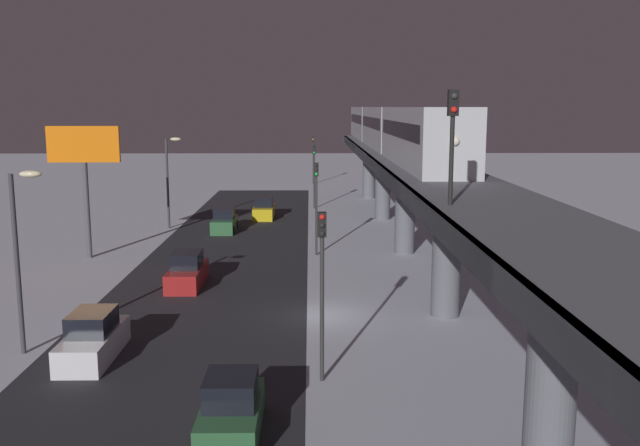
{
  "coord_description": "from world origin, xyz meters",
  "views": [
    {
      "loc": [
        0.48,
        32.46,
        10.14
      ],
      "look_at": [
        -0.22,
        -14.47,
        2.18
      ],
      "focal_mm": 38.49,
      "sensor_mm": 36.0,
      "label": 1
    }
  ],
  "objects_px": {
    "sedan_white": "(93,339)",
    "commercial_billboard": "(84,157)",
    "sedan_red": "(187,272)",
    "traffic_light_near": "(322,272)",
    "sedan_green_2": "(231,412)",
    "sedan_yellow": "(264,210)",
    "traffic_light_distant": "(313,153)",
    "subway_train": "(387,126)",
    "traffic_light_far": "(314,167)",
    "sedan_green": "(224,222)",
    "rail_signal": "(453,127)",
    "traffic_light_mid": "(316,195)"
  },
  "relations": [
    {
      "from": "sedan_green",
      "to": "sedan_white",
      "type": "distance_m",
      "value": 28.97
    },
    {
      "from": "rail_signal",
      "to": "traffic_light_distant",
      "type": "bearing_deg",
      "value": -86.15
    },
    {
      "from": "sedan_green",
      "to": "traffic_light_distant",
      "type": "distance_m",
      "value": 35.9
    },
    {
      "from": "sedan_yellow",
      "to": "traffic_light_far",
      "type": "distance_m",
      "value": 8.41
    },
    {
      "from": "sedan_green",
      "to": "sedan_white",
      "type": "relative_size",
      "value": 0.9
    },
    {
      "from": "commercial_billboard",
      "to": "traffic_light_distant",
      "type": "bearing_deg",
      "value": -109.06
    },
    {
      "from": "sedan_yellow",
      "to": "sedan_red",
      "type": "bearing_deg",
      "value": -96.62
    },
    {
      "from": "subway_train",
      "to": "traffic_light_far",
      "type": "distance_m",
      "value": 12.19
    },
    {
      "from": "sedan_yellow",
      "to": "traffic_light_far",
      "type": "height_order",
      "value": "traffic_light_far"
    },
    {
      "from": "rail_signal",
      "to": "traffic_light_near",
      "type": "height_order",
      "value": "rail_signal"
    },
    {
      "from": "subway_train",
      "to": "sedan_green_2",
      "type": "relative_size",
      "value": 13.73
    },
    {
      "from": "subway_train",
      "to": "rail_signal",
      "type": "xyz_separation_m",
      "value": [
        1.69,
        35.21,
        0.95
      ]
    },
    {
      "from": "traffic_light_near",
      "to": "commercial_billboard",
      "type": "distance_m",
      "value": 26.66
    },
    {
      "from": "sedan_yellow",
      "to": "traffic_light_mid",
      "type": "xyz_separation_m",
      "value": [
        -4.7,
        16.03,
        3.4
      ]
    },
    {
      "from": "traffic_light_near",
      "to": "sedan_yellow",
      "type": "bearing_deg",
      "value": -82.98
    },
    {
      "from": "subway_train",
      "to": "rail_signal",
      "type": "distance_m",
      "value": 35.27
    },
    {
      "from": "traffic_light_mid",
      "to": "traffic_light_far",
      "type": "relative_size",
      "value": 1.0
    },
    {
      "from": "sedan_green",
      "to": "traffic_light_far",
      "type": "height_order",
      "value": "traffic_light_far"
    },
    {
      "from": "traffic_light_mid",
      "to": "traffic_light_distant",
      "type": "height_order",
      "value": "same"
    },
    {
      "from": "sedan_green",
      "to": "sedan_red",
      "type": "xyz_separation_m",
      "value": [
        0.0,
        17.4,
        0.01
      ]
    },
    {
      "from": "sedan_green_2",
      "to": "traffic_light_near",
      "type": "xyz_separation_m",
      "value": [
        -2.9,
        -4.33,
        3.4
      ]
    },
    {
      "from": "sedan_red",
      "to": "traffic_light_mid",
      "type": "bearing_deg",
      "value": -132.8
    },
    {
      "from": "sedan_red",
      "to": "sedan_green_2",
      "type": "xyz_separation_m",
      "value": [
        -4.6,
        18.36,
        0.0
      ]
    },
    {
      "from": "sedan_white",
      "to": "traffic_light_far",
      "type": "relative_size",
      "value": 0.74
    },
    {
      "from": "traffic_light_near",
      "to": "sedan_red",
      "type": "bearing_deg",
      "value": -61.86
    },
    {
      "from": "sedan_yellow",
      "to": "traffic_light_distant",
      "type": "xyz_separation_m",
      "value": [
        -4.7,
        -28.21,
        3.4
      ]
    },
    {
      "from": "sedan_green",
      "to": "traffic_light_near",
      "type": "xyz_separation_m",
      "value": [
        -7.5,
        31.42,
        3.41
      ]
    },
    {
      "from": "traffic_light_near",
      "to": "traffic_light_distant",
      "type": "height_order",
      "value": "same"
    },
    {
      "from": "sedan_white",
      "to": "traffic_light_distant",
      "type": "bearing_deg",
      "value": -98.29
    },
    {
      "from": "sedan_green",
      "to": "sedan_green_2",
      "type": "height_order",
      "value": "same"
    },
    {
      "from": "subway_train",
      "to": "sedan_white",
      "type": "distance_m",
      "value": 36.54
    },
    {
      "from": "sedan_green",
      "to": "traffic_light_distant",
      "type": "height_order",
      "value": "traffic_light_distant"
    },
    {
      "from": "traffic_light_near",
      "to": "traffic_light_far",
      "type": "distance_m",
      "value": 44.24
    },
    {
      "from": "subway_train",
      "to": "sedan_red",
      "type": "height_order",
      "value": "subway_train"
    },
    {
      "from": "subway_train",
      "to": "traffic_light_near",
      "type": "bearing_deg",
      "value": 79.86
    },
    {
      "from": "sedan_white",
      "to": "sedan_red",
      "type": "relative_size",
      "value": 1.0
    },
    {
      "from": "sedan_red",
      "to": "traffic_light_near",
      "type": "distance_m",
      "value": 16.26
    },
    {
      "from": "sedan_yellow",
      "to": "traffic_light_mid",
      "type": "distance_m",
      "value": 17.05
    },
    {
      "from": "subway_train",
      "to": "sedan_white",
      "type": "xyz_separation_m",
      "value": [
        15.5,
        32.18,
        -7.71
      ]
    },
    {
      "from": "sedan_white",
      "to": "commercial_billboard",
      "type": "height_order",
      "value": "commercial_billboard"
    },
    {
      "from": "rail_signal",
      "to": "sedan_green",
      "type": "relative_size",
      "value": 0.94
    },
    {
      "from": "sedan_yellow",
      "to": "traffic_light_near",
      "type": "xyz_separation_m",
      "value": [
        -4.7,
        38.15,
        3.4
      ]
    },
    {
      "from": "commercial_billboard",
      "to": "sedan_green_2",
      "type": "bearing_deg",
      "value": 115.92
    },
    {
      "from": "traffic_light_far",
      "to": "traffic_light_distant",
      "type": "bearing_deg",
      "value": -90.0
    },
    {
      "from": "traffic_light_near",
      "to": "commercial_billboard",
      "type": "height_order",
      "value": "commercial_billboard"
    },
    {
      "from": "sedan_yellow",
      "to": "sedan_green_2",
      "type": "bearing_deg",
      "value": -87.57
    },
    {
      "from": "subway_train",
      "to": "sedan_yellow",
      "type": "distance_m",
      "value": 13.8
    },
    {
      "from": "sedan_green",
      "to": "sedan_white",
      "type": "xyz_separation_m",
      "value": [
        1.8,
        28.92,
        0.01
      ]
    },
    {
      "from": "sedan_green",
      "to": "sedan_red",
      "type": "height_order",
      "value": "same"
    },
    {
      "from": "traffic_light_far",
      "to": "commercial_billboard",
      "type": "distance_m",
      "value": 27.59
    }
  ]
}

